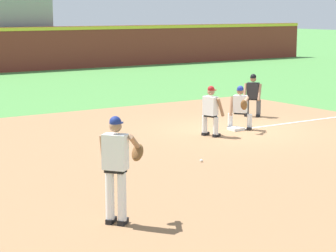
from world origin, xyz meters
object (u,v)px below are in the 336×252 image
object	(u,v)px
first_baseman	(240,106)
baserunner	(211,109)
first_base_bag	(236,129)
baseball	(201,161)
umpire	(253,93)
pitcher	(117,163)

from	to	relation	value
first_baseman	baserunner	bearing A→B (deg)	-166.50
first_base_bag	baseball	xyz separation A→B (m)	(-3.37, -2.79, -0.01)
first_base_bag	baserunner	bearing A→B (deg)	-164.97
first_base_bag	baserunner	distance (m)	1.46
first_base_bag	umpire	distance (m)	2.84
baseball	pitcher	distance (m)	4.97
baserunner	baseball	bearing A→B (deg)	-131.16
first_baseman	baserunner	size ratio (longest dim) A/B	0.92
first_base_bag	first_baseman	distance (m)	0.71
baseball	umpire	size ratio (longest dim) A/B	0.05
pitcher	baseball	bearing A→B (deg)	36.52
umpire	pitcher	bearing A→B (deg)	-141.85
pitcher	first_base_bag	bearing A→B (deg)	38.02
first_baseman	pitcher	bearing A→B (deg)	-142.57
first_base_bag	pitcher	world-z (taller)	pitcher
baserunner	umpire	xyz separation A→B (m)	(3.35, 2.03, 0.00)
first_base_bag	baseball	bearing A→B (deg)	-140.31
baseball	first_baseman	distance (m)	4.56
pitcher	umpire	world-z (taller)	pitcher
first_base_bag	pitcher	distance (m)	9.29
baseball	baserunner	world-z (taller)	baserunner
pitcher	baserunner	xyz separation A→B (m)	(6.07, 5.37, -0.27)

